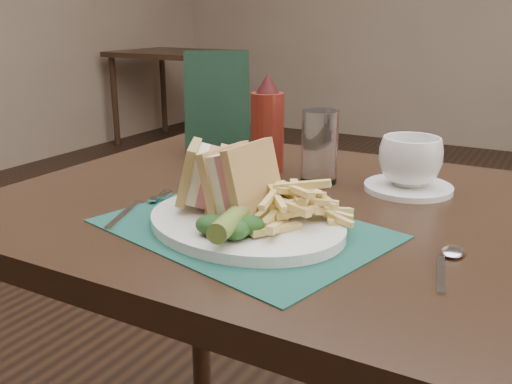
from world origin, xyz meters
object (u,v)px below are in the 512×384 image
sandwich_half_b (230,177)px  check_presenter (217,104)px  placemat (243,228)px  sandwich_half_a (189,175)px  ketchup_bottle (267,123)px  table_bg_left (177,98)px  saucer (408,188)px  coffee_cup (410,161)px  plate (246,223)px  drinking_glass (319,147)px

sandwich_half_b → check_presenter: bearing=130.6°
placemat → sandwich_half_a: 0.12m
ketchup_bottle → table_bg_left: bearing=129.9°
placemat → ketchup_bottle: (-0.12, 0.29, 0.09)m
placemat → sandwich_half_b: size_ratio=3.63×
placemat → sandwich_half_b: sandwich_half_b is taller
saucer → sandwich_half_b: bearing=-122.2°
coffee_cup → table_bg_left: bearing=133.0°
table_bg_left → placemat: (2.48, -3.12, 0.38)m
saucer → table_bg_left: bearing=133.0°
sandwich_half_a → saucer: (0.25, 0.29, -0.06)m
plate → sandwich_half_a: size_ratio=3.23×
placemat → sandwich_half_b: (-0.03, 0.01, 0.07)m
plate → placemat: bearing=-148.1°
sandwich_half_b → drinking_glass: size_ratio=0.82×
ketchup_bottle → sandwich_half_b: bearing=-72.0°
ketchup_bottle → check_presenter: (-0.15, 0.06, 0.02)m
ketchup_bottle → check_presenter: check_presenter is taller
drinking_glass → ketchup_bottle: ketchup_bottle is taller
plate → sandwich_half_a: bearing=-170.3°
table_bg_left → sandwich_half_a: bearing=-52.6°
sandwich_half_a → saucer: sandwich_half_a is taller
plate → sandwich_half_b: (-0.03, 0.01, 0.06)m
coffee_cup → ketchup_bottle: bearing=-178.8°
check_presenter → ketchup_bottle: bearing=-55.0°
sandwich_half_b → saucer: sandwich_half_b is taller
plate → check_presenter: size_ratio=1.34×
sandwich_half_a → check_presenter: size_ratio=0.41×
drinking_glass → saucer: bearing=10.4°
sandwich_half_a → check_presenter: bearing=87.6°
saucer → coffee_cup: coffee_cup is taller
plate → sandwich_half_b: 0.07m
saucer → ketchup_bottle: size_ratio=0.81×
sandwich_half_a → placemat: bearing=-34.1°
saucer → drinking_glass: (-0.16, -0.03, 0.06)m
drinking_glass → plate: bearing=-89.0°
ketchup_bottle → plate: bearing=-67.2°
drinking_glass → placemat: bearing=-89.8°
coffee_cup → drinking_glass: size_ratio=0.82×
sandwich_half_b → saucer: 0.35m
table_bg_left → sandwich_half_b: size_ratio=8.49×
placemat → ketchup_bottle: 0.33m
sandwich_half_a → plate: bearing=-33.3°
sandwich_half_b → ketchup_bottle: bearing=113.1°
plate → coffee_cup: coffee_cup is taller
table_bg_left → ketchup_bottle: (2.36, -2.83, 0.47)m
drinking_glass → ketchup_bottle: 0.12m
saucer → coffee_cup: size_ratio=1.41×
plate → sandwich_half_b: bearing=177.4°
ketchup_bottle → check_presenter: size_ratio=0.83×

